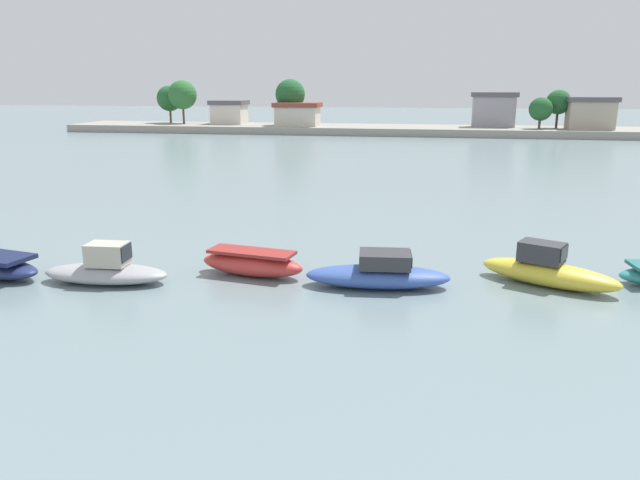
{
  "coord_description": "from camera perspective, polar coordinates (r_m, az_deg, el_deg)",
  "views": [
    {
      "loc": [
        12.6,
        -6.4,
        7.51
      ],
      "look_at": [
        8.11,
        18.3,
        0.91
      ],
      "focal_mm": 33.22,
      "sensor_mm": 36.0,
      "label": 1
    }
  ],
  "objects": [
    {
      "name": "moored_boat_4",
      "position": [
        24.13,
        -6.57,
        -2.24
      ],
      "size": [
        4.55,
        2.09,
        1.04
      ],
      "rotation": [
        0.0,
        0.0,
        -0.16
      ],
      "color": "#C63833",
      "rests_on": "ground"
    },
    {
      "name": "distant_shoreline",
      "position": [
        96.52,
        2.65,
        11.48
      ],
      "size": [
        91.8,
        11.91,
        8.41
      ],
      "color": "gray",
      "rests_on": "ground"
    },
    {
      "name": "moored_boat_6",
      "position": [
        24.4,
        21.1,
        -2.78
      ],
      "size": [
        5.36,
        3.69,
        1.66
      ],
      "rotation": [
        0.0,
        0.0,
        -0.46
      ],
      "color": "yellow",
      "rests_on": "ground"
    },
    {
      "name": "moored_boat_3",
      "position": [
        24.55,
        -19.89,
        -2.76
      ],
      "size": [
        5.06,
        2.11,
        1.59
      ],
      "rotation": [
        0.0,
        0.0,
        0.07
      ],
      "color": "#9E9EA3",
      "rests_on": "ground"
    },
    {
      "name": "moored_boat_5",
      "position": [
        22.71,
        5.69,
        -3.25
      ],
      "size": [
        5.65,
        2.31,
        1.38
      ],
      "rotation": [
        0.0,
        0.0,
        0.1
      ],
      "color": "#3856A8",
      "rests_on": "ground"
    }
  ]
}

